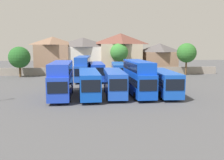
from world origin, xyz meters
TOP-DOWN VIEW (x-y plane):
  - ground at (0.00, 18.00)m, footprint 140.00×140.00m
  - depot_boundary_wall at (0.00, 25.91)m, footprint 56.00×0.50m
  - bus_1 at (-7.11, -0.16)m, footprint 2.96×10.73m
  - bus_2 at (-3.42, -0.08)m, footprint 3.10×11.07m
  - bus_3 at (0.09, 0.23)m, footprint 2.56×10.27m
  - bus_4 at (3.46, 0.23)m, footprint 2.94×10.48m
  - bus_5 at (7.12, 0.38)m, footprint 2.90×10.85m
  - bus_6 at (-4.79, 16.40)m, footprint 2.97×11.73m
  - bus_7 at (-2.02, 15.97)m, footprint 2.93×10.64m
  - bus_8 at (2.37, 16.16)m, footprint 3.02×11.37m
  - bus_9 at (5.62, 15.82)m, footprint 3.18×12.16m
  - house_terrace_left at (-13.22, 32.73)m, footprint 9.08×7.38m
  - house_terrace_centre at (-5.29, 32.66)m, footprint 11.42×6.31m
  - house_terrace_right at (4.67, 32.30)m, footprint 11.11×7.58m
  - house_terrace_far_right at (15.38, 32.47)m, footprint 9.03×6.65m
  - tree_left_of_lot at (-19.07, 22.91)m, footprint 4.77×4.77m
  - tree_behind_wall at (3.87, 28.41)m, footprint 4.53×4.53m
  - tree_right_of_lot at (19.59, 23.91)m, footprint 4.65×4.65m

SIDE VIEW (x-z plane):
  - ground at x=0.00m, z-range 0.00..0.00m
  - depot_boundary_wall at x=0.00m, z-range 0.00..1.80m
  - bus_9 at x=5.62m, z-range 0.24..3.55m
  - bus_5 at x=7.12m, z-range 0.24..3.65m
  - bus_8 at x=2.37m, z-range 0.24..3.69m
  - bus_3 at x=0.09m, z-range 0.24..3.75m
  - bus_2 at x=-3.42m, z-range 0.25..3.77m
  - bus_7 at x=-2.02m, z-range 0.25..3.79m
  - bus_1 at x=-7.11m, z-range 0.31..5.05m
  - bus_6 at x=-4.79m, z-range 0.31..5.15m
  - bus_4 at x=3.46m, z-range 0.31..5.16m
  - house_terrace_far_right at x=15.38m, z-range 0.08..7.75m
  - tree_left_of_lot at x=-19.07m, z-range 1.00..7.82m
  - house_terrace_centre at x=-5.29m, z-range 0.09..9.26m
  - house_terrace_left at x=-13.22m, z-range 0.08..9.47m
  - house_terrace_right at x=4.67m, z-range 0.10..10.39m
  - tree_right_of_lot at x=19.59m, z-range 1.47..9.11m
  - tree_behind_wall at x=3.87m, z-range 1.52..9.17m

